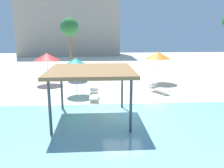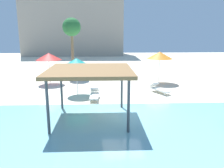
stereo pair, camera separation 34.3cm
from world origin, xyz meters
The scene contains 10 objects.
ground_plane centered at (0.00, 0.00, 0.00)m, with size 80.00×80.00×0.00m, color beige.
lagoon_water centered at (0.00, -5.25, 0.02)m, with size 44.00×13.50×0.04m, color #7AB7C1.
shade_pavilion centered at (-1.89, -1.09, 2.67)m, with size 4.47×4.47×2.84m.
beach_umbrella_red_0 centered at (-6.14, 8.30, 2.53)m, with size 2.36×2.36×2.86m.
beach_umbrella_orange_1 centered at (4.21, 8.25, 2.60)m, with size 2.39×2.39×2.93m.
beach_umbrella_teal_3 centered at (-3.18, 4.38, 2.52)m, with size 2.02×2.02×2.80m.
lounge_chair_0 centered at (3.30, 4.44, 0.33)m, with size 1.42×1.96×0.74m.
lounge_chair_2 centered at (-1.80, 2.89, 0.33)m, with size 0.63×1.91×0.74m.
palm_tree_0 centered at (-4.34, 11.54, 5.09)m, with size 1.90×1.90×6.19m.
hotel_block_0 centered at (-6.96, 36.31, 7.16)m, with size 19.90×8.26×14.32m, color #9E9384.
Camera 2 is at (-1.24, -13.31, 4.78)m, focal length 37.17 mm.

